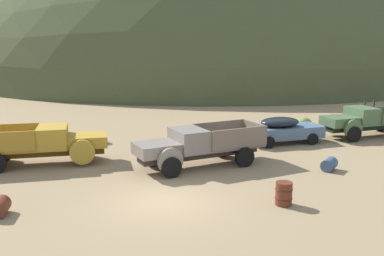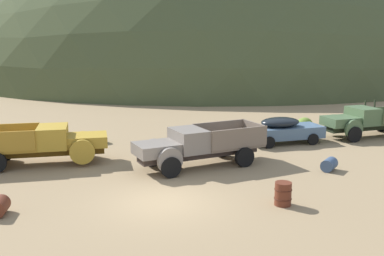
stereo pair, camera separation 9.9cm
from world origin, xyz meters
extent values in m
plane|color=#937A56|center=(0.00, 0.00, 0.00)|extent=(300.00, 300.00, 0.00)
ellipsoid|color=#56603D|center=(-16.25, 83.02, 0.00)|extent=(81.79, 55.82, 39.37)
ellipsoid|color=#424C2D|center=(20.46, 59.95, 0.00)|extent=(81.30, 78.68, 48.82)
cube|color=#593D12|center=(-4.72, 6.67, 0.66)|extent=(6.10, 1.26, 0.36)
cube|color=#B28928|center=(-2.49, 6.55, 1.11)|extent=(2.00, 1.79, 0.55)
cube|color=#B7B2A8|center=(-1.60, 6.51, 1.09)|extent=(0.14, 1.17, 0.44)
cylinder|color=#B28928|center=(-2.80, 5.56, 0.76)|extent=(1.21, 0.24, 1.20)
cylinder|color=#B28928|center=(-2.70, 7.57, 0.76)|extent=(1.21, 0.24, 1.20)
cube|color=#B28928|center=(-4.15, 6.64, 1.36)|extent=(1.50, 2.02, 1.05)
cube|color=black|center=(-3.52, 6.61, 1.57)|extent=(0.13, 1.65, 0.59)
cube|color=#A47826|center=(-6.38, 6.75, 0.90)|extent=(3.16, 2.19, 0.12)
cube|color=#A47826|center=(-6.43, 5.73, 1.43)|extent=(3.06, 0.25, 0.95)
cube|color=#A47826|center=(-6.33, 7.77, 1.43)|extent=(3.06, 0.25, 0.95)
cylinder|color=black|center=(-2.70, 7.63, 0.48)|extent=(0.97, 0.33, 0.96)
cylinder|color=black|center=(-6.58, 7.82, 0.48)|extent=(0.97, 0.33, 0.96)
cube|color=#3D322D|center=(2.68, 4.27, 0.66)|extent=(6.14, 2.09, 0.36)
cube|color=slate|center=(0.48, 3.84, 1.11)|extent=(2.20, 2.01, 0.55)
cube|color=#B7B2A8|center=(-0.40, 3.67, 1.09)|extent=(0.30, 1.14, 0.44)
cylinder|color=slate|center=(0.54, 4.87, 0.76)|extent=(1.21, 0.41, 1.20)
cylinder|color=slate|center=(0.92, 2.92, 0.76)|extent=(1.21, 0.41, 1.20)
cube|color=slate|center=(2.11, 4.16, 1.36)|extent=(1.75, 2.16, 1.05)
cube|color=black|center=(1.49, 4.04, 1.57)|extent=(0.36, 1.61, 0.59)
cube|color=#746354|center=(4.31, 4.59, 0.90)|extent=(3.40, 2.56, 0.12)
cube|color=#746354|center=(4.12, 5.57, 1.43)|extent=(3.03, 0.69, 0.95)
cube|color=#746354|center=(4.50, 3.60, 1.43)|extent=(3.03, 0.69, 0.95)
cube|color=#746354|center=(5.75, 4.87, 1.43)|extent=(0.48, 1.99, 0.95)
cylinder|color=black|center=(0.53, 4.92, 0.48)|extent=(1.00, 0.46, 0.96)
cylinder|color=black|center=(0.93, 2.86, 0.48)|extent=(1.00, 0.46, 0.96)
cylinder|color=black|center=(4.36, 5.66, 0.48)|extent=(1.00, 0.46, 0.96)
cylinder|color=black|center=(4.76, 3.61, 0.48)|extent=(1.00, 0.46, 0.96)
cube|color=slate|center=(8.85, 7.58, 0.68)|extent=(4.58, 1.93, 0.68)
ellipsoid|color=black|center=(8.58, 7.57, 1.28)|extent=(2.40, 1.66, 0.57)
ellipsoid|color=slate|center=(10.89, 7.63, 0.75)|extent=(1.04, 1.47, 0.61)
cylinder|color=black|center=(10.28, 6.71, 0.34)|extent=(0.69, 0.22, 0.68)
cylinder|color=black|center=(10.23, 8.52, 0.34)|extent=(0.69, 0.22, 0.68)
cylinder|color=black|center=(7.47, 6.64, 0.34)|extent=(0.69, 0.22, 0.68)
cylinder|color=black|center=(7.42, 8.44, 0.34)|extent=(0.69, 0.22, 0.68)
cube|color=#232B1B|center=(14.87, 7.81, 0.66)|extent=(6.01, 1.29, 0.36)
cube|color=#47603D|center=(12.68, 7.67, 1.11)|extent=(1.98, 1.76, 0.55)
cube|color=#B7B2A8|center=(11.80, 7.62, 1.09)|extent=(0.15, 1.14, 0.44)
cylinder|color=#47603D|center=(12.87, 8.67, 0.76)|extent=(1.21, 0.25, 1.20)
cylinder|color=#47603D|center=(12.99, 6.71, 0.76)|extent=(1.21, 0.25, 1.20)
cube|color=#47603D|center=(14.31, 7.77, 1.36)|extent=(1.50, 1.98, 1.05)
cube|color=black|center=(13.69, 7.74, 1.57)|extent=(0.15, 1.61, 0.59)
cube|color=#495735|center=(16.44, 8.90, 1.31)|extent=(3.01, 0.29, 0.70)
cube|color=#232B1B|center=(15.99, 8.87, 1.91)|extent=(0.08, 0.08, 0.50)
cube|color=#232B1B|center=(15.23, 8.82, 1.91)|extent=(0.08, 0.08, 0.50)
cylinder|color=black|center=(12.99, 6.66, 0.48)|extent=(0.98, 0.34, 0.96)
cylinder|color=black|center=(16.69, 8.95, 0.48)|extent=(0.98, 0.34, 0.96)
cylinder|color=#5B2819|center=(4.24, -1.48, 0.44)|extent=(0.62, 0.62, 0.88)
torus|color=#401C11|center=(4.24, -1.48, 0.62)|extent=(0.66, 0.66, 0.03)
torus|color=#401C11|center=(4.24, -1.48, 0.27)|extent=(0.66, 0.66, 0.03)
cylinder|color=#384C6B|center=(8.35, 1.95, 0.29)|extent=(1.05, 1.02, 0.58)
ellipsoid|color=olive|center=(11.83, 10.43, 0.32)|extent=(1.16, 1.05, 1.18)
ellipsoid|color=olive|center=(11.92, 10.33, 0.20)|extent=(1.01, 0.91, 0.74)
ellipsoid|color=#3D702D|center=(-1.64, 10.61, 0.17)|extent=(0.75, 0.68, 0.61)
ellipsoid|color=#3D702D|center=(-1.82, 10.46, 0.19)|extent=(0.86, 0.77, 0.68)
ellipsoid|color=#3D702D|center=(-1.64, 10.48, 0.22)|extent=(0.85, 0.77, 0.82)
camera|label=1|loc=(-3.27, -15.66, 6.13)|focal=41.52mm
camera|label=2|loc=(-3.17, -15.69, 6.13)|focal=41.52mm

